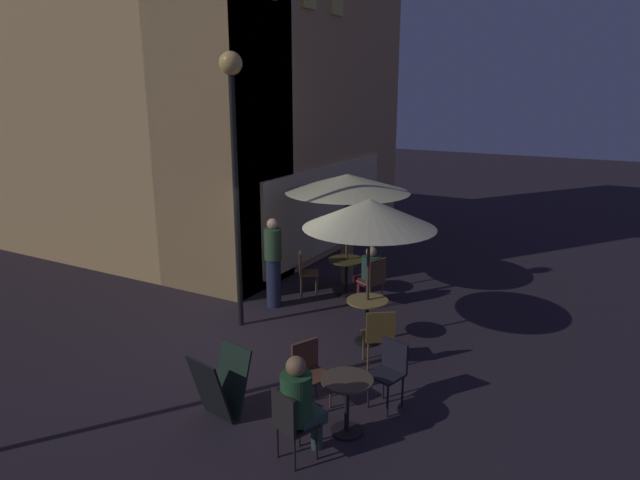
{
  "coord_description": "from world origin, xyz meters",
  "views": [
    {
      "loc": [
        -7.03,
        -5.17,
        4.14
      ],
      "look_at": [
        0.85,
        -0.8,
        1.68
      ],
      "focal_mm": 31.47,
      "sensor_mm": 36.0,
      "label": 1
    }
  ],
  "objects_px": {
    "cafe_chair_2": "(379,333)",
    "patron_seated_1": "(300,401)",
    "patron_seated_0": "(369,271)",
    "cafe_chair_1": "(305,269)",
    "patio_umbrella_0": "(348,184)",
    "street_lamp_near_corner": "(233,129)",
    "cafe_chair_5": "(290,420)",
    "menu_sandwich_board": "(221,384)",
    "patron_standing_2": "(273,263)",
    "cafe_chair_3": "(390,367)",
    "cafe_table_2": "(347,396)",
    "cafe_chair_0": "(374,278)",
    "cafe_chair_4": "(309,368)",
    "cafe_table_1": "(367,313)",
    "patron_standing_3": "(347,244)",
    "patio_umbrella_1": "(370,214)",
    "cafe_table_0": "(346,269)"
  },
  "relations": [
    {
      "from": "cafe_chair_4",
      "to": "patio_umbrella_1",
      "type": "bearing_deg",
      "value": 117.6
    },
    {
      "from": "cafe_chair_2",
      "to": "patron_seated_0",
      "type": "xyz_separation_m",
      "value": [
        2.27,
        1.18,
        0.12
      ]
    },
    {
      "from": "street_lamp_near_corner",
      "to": "patron_standing_2",
      "type": "distance_m",
      "value": 2.78
    },
    {
      "from": "patio_umbrella_1",
      "to": "patron_standing_3",
      "type": "distance_m",
      "value": 3.32
    },
    {
      "from": "cafe_chair_3",
      "to": "patron_standing_2",
      "type": "distance_m",
      "value": 4.0
    },
    {
      "from": "cafe_chair_0",
      "to": "patron_seated_1",
      "type": "relative_size",
      "value": 0.77
    },
    {
      "from": "cafe_table_0",
      "to": "cafe_table_2",
      "type": "height_order",
      "value": "cafe_table_0"
    },
    {
      "from": "patio_umbrella_1",
      "to": "cafe_chair_1",
      "type": "distance_m",
      "value": 2.95
    },
    {
      "from": "cafe_chair_5",
      "to": "patron_seated_1",
      "type": "bearing_deg",
      "value": -0.0
    },
    {
      "from": "menu_sandwich_board",
      "to": "cafe_table_2",
      "type": "bearing_deg",
      "value": -62.83
    },
    {
      "from": "patron_standing_3",
      "to": "cafe_chair_1",
      "type": "bearing_deg",
      "value": -15.72
    },
    {
      "from": "street_lamp_near_corner",
      "to": "cafe_chair_4",
      "type": "bearing_deg",
      "value": -124.94
    },
    {
      "from": "patron_standing_3",
      "to": "cafe_chair_0",
      "type": "bearing_deg",
      "value": 48.62
    },
    {
      "from": "cafe_chair_5",
      "to": "patron_standing_3",
      "type": "distance_m",
      "value": 6.21
    },
    {
      "from": "patio_umbrella_0",
      "to": "cafe_chair_3",
      "type": "bearing_deg",
      "value": -145.68
    },
    {
      "from": "patron_standing_2",
      "to": "cafe_chair_4",
      "type": "bearing_deg",
      "value": 51.48
    },
    {
      "from": "cafe_chair_2",
      "to": "patron_seated_1",
      "type": "height_order",
      "value": "patron_seated_1"
    },
    {
      "from": "patron_seated_0",
      "to": "cafe_table_2",
      "type": "bearing_deg",
      "value": 134.79
    },
    {
      "from": "menu_sandwich_board",
      "to": "patron_seated_0",
      "type": "height_order",
      "value": "patron_seated_0"
    },
    {
      "from": "cafe_chair_4",
      "to": "patron_standing_2",
      "type": "bearing_deg",
      "value": 155.87
    },
    {
      "from": "cafe_table_0",
      "to": "patron_seated_1",
      "type": "distance_m",
      "value": 5.33
    },
    {
      "from": "patron_standing_2",
      "to": "patron_seated_0",
      "type": "bearing_deg",
      "value": 131.79
    },
    {
      "from": "patron_seated_1",
      "to": "patron_standing_2",
      "type": "bearing_deg",
      "value": 57.49
    },
    {
      "from": "cafe_table_1",
      "to": "cafe_chair_4",
      "type": "relative_size",
      "value": 0.86
    },
    {
      "from": "cafe_table_1",
      "to": "cafe_chair_0",
      "type": "bearing_deg",
      "value": 19.69
    },
    {
      "from": "street_lamp_near_corner",
      "to": "cafe_chair_0",
      "type": "relative_size",
      "value": 4.75
    },
    {
      "from": "cafe_chair_2",
      "to": "cafe_chair_4",
      "type": "xyz_separation_m",
      "value": [
        -1.4,
        0.4,
        -0.03
      ]
    },
    {
      "from": "cafe_chair_2",
      "to": "patron_standing_2",
      "type": "relative_size",
      "value": 0.53
    },
    {
      "from": "cafe_table_0",
      "to": "cafe_chair_1",
      "type": "bearing_deg",
      "value": 123.33
    },
    {
      "from": "cafe_chair_1",
      "to": "cafe_chair_5",
      "type": "xyz_separation_m",
      "value": [
        -4.64,
        -2.55,
        -0.03
      ]
    },
    {
      "from": "cafe_table_1",
      "to": "cafe_table_0",
      "type": "bearing_deg",
      "value": 35.08
    },
    {
      "from": "cafe_chair_3",
      "to": "cafe_chair_0",
      "type": "bearing_deg",
      "value": -137.45
    },
    {
      "from": "menu_sandwich_board",
      "to": "cafe_table_0",
      "type": "height_order",
      "value": "menu_sandwich_board"
    },
    {
      "from": "street_lamp_near_corner",
      "to": "patio_umbrella_0",
      "type": "height_order",
      "value": "street_lamp_near_corner"
    },
    {
      "from": "patio_umbrella_0",
      "to": "cafe_chair_0",
      "type": "distance_m",
      "value": 1.91
    },
    {
      "from": "cafe_chair_3",
      "to": "patron_standing_3",
      "type": "bearing_deg",
      "value": -131.66
    },
    {
      "from": "patron_seated_1",
      "to": "cafe_table_0",
      "type": "bearing_deg",
      "value": 40.99
    },
    {
      "from": "cafe_table_1",
      "to": "patron_standing_3",
      "type": "xyz_separation_m",
      "value": [
        2.56,
        1.64,
        0.33
      ]
    },
    {
      "from": "cafe_table_2",
      "to": "cafe_chair_0",
      "type": "xyz_separation_m",
      "value": [
        3.95,
        1.37,
        0.1
      ]
    },
    {
      "from": "cafe_chair_1",
      "to": "patio_umbrella_0",
      "type": "bearing_deg",
      "value": -0.0
    },
    {
      "from": "menu_sandwich_board",
      "to": "patron_seated_0",
      "type": "xyz_separation_m",
      "value": [
        4.47,
        -0.07,
        0.23
      ]
    },
    {
      "from": "cafe_chair_3",
      "to": "cafe_chair_5",
      "type": "height_order",
      "value": "cafe_chair_3"
    },
    {
      "from": "cafe_table_1",
      "to": "patron_standing_3",
      "type": "distance_m",
      "value": 3.06
    },
    {
      "from": "patron_seated_1",
      "to": "patron_standing_2",
      "type": "relative_size",
      "value": 0.73
    },
    {
      "from": "cafe_chair_1",
      "to": "patron_standing_3",
      "type": "distance_m",
      "value": 1.27
    },
    {
      "from": "menu_sandwich_board",
      "to": "cafe_chair_1",
      "type": "xyz_separation_m",
      "value": [
        4.28,
        1.27,
        0.11
      ]
    },
    {
      "from": "patio_umbrella_1",
      "to": "patron_standing_3",
      "type": "bearing_deg",
      "value": 32.67
    },
    {
      "from": "cafe_chair_3",
      "to": "cafe_chair_5",
      "type": "distance_m",
      "value": 1.73
    },
    {
      "from": "cafe_chair_2",
      "to": "cafe_chair_5",
      "type": "xyz_separation_m",
      "value": [
        -2.56,
        -0.02,
        -0.04
      ]
    },
    {
      "from": "cafe_table_0",
      "to": "patron_standing_2",
      "type": "distance_m",
      "value": 1.61
    }
  ]
}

